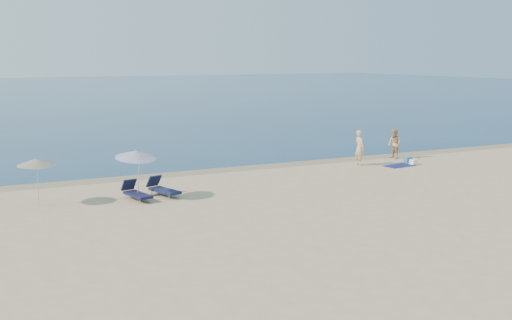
{
  "coord_description": "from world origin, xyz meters",
  "views": [
    {
      "loc": [
        -17.58,
        -11.22,
        5.94
      ],
      "look_at": [
        -3.95,
        16.0,
        1.0
      ],
      "focal_mm": 45.0,
      "sensor_mm": 36.0,
      "label": 1
    }
  ],
  "objects_px": {
    "person_right": "(394,144)",
    "umbrella_near": "(136,154)",
    "blue_cooler": "(408,160)",
    "person_left": "(360,148)"
  },
  "relations": [
    {
      "from": "person_right",
      "to": "blue_cooler",
      "type": "bearing_deg",
      "value": -9.33
    },
    {
      "from": "person_right",
      "to": "blue_cooler",
      "type": "relative_size",
      "value": 4.19
    },
    {
      "from": "blue_cooler",
      "to": "person_left",
      "type": "bearing_deg",
      "value": 169.05
    },
    {
      "from": "person_left",
      "to": "umbrella_near",
      "type": "height_order",
      "value": "umbrella_near"
    },
    {
      "from": "umbrella_near",
      "to": "person_left",
      "type": "bearing_deg",
      "value": 3.05
    },
    {
      "from": "blue_cooler",
      "to": "umbrella_near",
      "type": "height_order",
      "value": "umbrella_near"
    },
    {
      "from": "person_left",
      "to": "blue_cooler",
      "type": "bearing_deg",
      "value": -97.26
    },
    {
      "from": "person_right",
      "to": "umbrella_near",
      "type": "bearing_deg",
      "value": -78.98
    },
    {
      "from": "person_right",
      "to": "umbrella_near",
      "type": "relative_size",
      "value": 0.78
    },
    {
      "from": "person_left",
      "to": "blue_cooler",
      "type": "xyz_separation_m",
      "value": [
        3.01,
        -0.51,
        -0.82
      ]
    }
  ]
}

